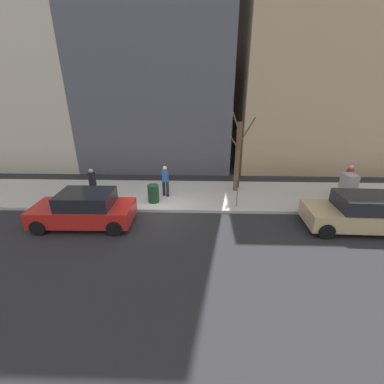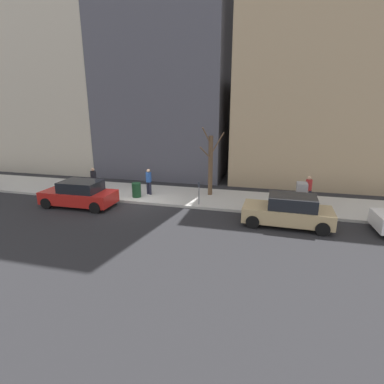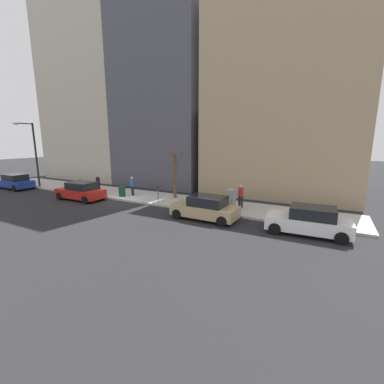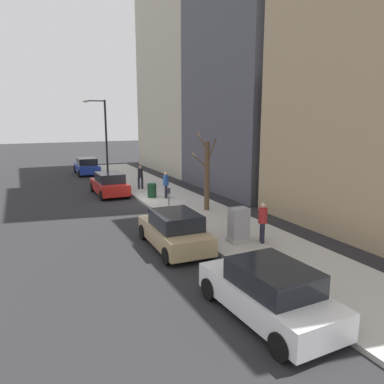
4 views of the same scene
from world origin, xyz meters
TOP-DOWN VIEW (x-y plane):
  - ground_plane at (0.00, 0.00)m, footprint 120.00×120.00m
  - sidewalk at (2.00, 0.00)m, footprint 4.00×36.00m
  - parked_car_tan at (-1.20, -8.74)m, footprint 2.03×4.25m
  - parked_car_red at (-1.22, 2.83)m, footprint 1.97×4.22m
  - parking_meter at (0.45, -3.89)m, footprint 0.14×0.10m
  - utility_box at (1.30, -9.53)m, footprint 0.83×0.61m
  - bare_tree at (2.59, -4.12)m, footprint 0.88×1.37m
  - trash_bin at (0.90, 0.23)m, footprint 0.56×0.56m
  - pedestrian_near_meter at (2.15, -9.97)m, footprint 0.36×0.38m
  - pedestrian_midblock at (1.66, -0.29)m, footprint 0.36×0.37m
  - pedestrian_far_corner at (1.10, 3.33)m, footprint 0.39×0.36m
  - office_tower_left at (11.99, -11.34)m, footprint 12.98×12.98m

SIDE VIEW (x-z plane):
  - ground_plane at x=0.00m, z-range 0.00..0.00m
  - sidewalk at x=2.00m, z-range 0.00..0.15m
  - trash_bin at x=0.90m, z-range 0.15..1.05m
  - parked_car_tan at x=-1.20m, z-range -0.02..1.50m
  - parked_car_red at x=-1.22m, z-range -0.02..1.50m
  - utility_box at x=1.30m, z-range 0.13..1.56m
  - parking_meter at x=0.45m, z-range 0.30..1.65m
  - pedestrian_near_meter at x=2.15m, z-range 0.26..1.92m
  - pedestrian_midblock at x=1.66m, z-range 0.26..1.92m
  - pedestrian_far_corner at x=1.10m, z-range 0.26..1.92m
  - bare_tree at x=2.59m, z-range -0.01..4.27m
  - office_tower_left at x=11.99m, z-range 0.00..16.92m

